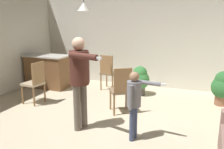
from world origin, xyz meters
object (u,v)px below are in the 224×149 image
(kitchen_counter, at_px, (48,71))
(dining_chair_centre_back, at_px, (108,71))
(person_child, at_px, (135,98))
(potted_plant_by_wall, at_px, (140,79))
(person_adult, at_px, (80,74))
(dining_chair_by_counter, at_px, (121,88))
(potted_plant_corner, at_px, (223,87))
(dining_chair_near_wall, at_px, (35,81))

(kitchen_counter, relative_size, dining_chair_centre_back, 1.26)
(person_child, height_order, potted_plant_by_wall, person_child)
(dining_chair_centre_back, distance_m, potted_plant_by_wall, 0.95)
(person_adult, distance_m, dining_chair_by_counter, 1.17)
(kitchen_counter, xyz_separation_m, potted_plant_by_wall, (2.70, 0.26, -0.05))
(person_adult, xyz_separation_m, potted_plant_by_wall, (0.48, 2.34, -0.61))
(potted_plant_corner, bearing_deg, dining_chair_by_counter, -146.93)
(dining_chair_centre_back, relative_size, potted_plant_by_wall, 1.30)
(kitchen_counter, height_order, person_child, person_child)
(dining_chair_near_wall, xyz_separation_m, potted_plant_corner, (4.11, 1.48, -0.10))
(dining_chair_near_wall, bearing_deg, kitchen_counter, 29.71)
(kitchen_counter, bearing_deg, potted_plant_by_wall, 5.51)
(dining_chair_centre_back, height_order, potted_plant_by_wall, dining_chair_centre_back)
(person_adult, relative_size, person_child, 1.44)
(potted_plant_corner, bearing_deg, person_adult, -137.14)
(potted_plant_corner, height_order, potted_plant_by_wall, potted_plant_corner)
(dining_chair_centre_back, height_order, potted_plant_corner, dining_chair_centre_back)
(kitchen_counter, bearing_deg, person_adult, -43.09)
(dining_chair_by_counter, xyz_separation_m, dining_chair_near_wall, (-2.08, -0.16, 0.00))
(kitchen_counter, relative_size, potted_plant_by_wall, 1.64)
(dining_chair_by_counter, height_order, potted_plant_by_wall, dining_chair_by_counter)
(dining_chair_near_wall, bearing_deg, dining_chair_centre_back, -30.64)
(dining_chair_near_wall, bearing_deg, potted_plant_corner, -64.86)
(dining_chair_by_counter, xyz_separation_m, potted_plant_by_wall, (0.04, 1.38, -0.12))
(dining_chair_by_counter, xyz_separation_m, potted_plant_corner, (2.02, 1.32, -0.10))
(kitchen_counter, bearing_deg, person_child, -33.26)
(dining_chair_centre_back, distance_m, potted_plant_corner, 2.93)
(person_child, xyz_separation_m, dining_chair_centre_back, (-1.47, 2.48, -0.17))
(dining_chair_by_counter, xyz_separation_m, dining_chair_centre_back, (-0.90, 1.47, 0.00))
(dining_chair_by_counter, distance_m, dining_chair_centre_back, 1.72)
(dining_chair_centre_back, bearing_deg, potted_plant_by_wall, -1.62)
(dining_chair_near_wall, bearing_deg, potted_plant_by_wall, -48.73)
(kitchen_counter, distance_m, person_child, 3.87)
(person_child, xyz_separation_m, potted_plant_corner, (1.45, 2.32, -0.28))
(person_child, bearing_deg, potted_plant_by_wall, -161.67)
(person_adult, distance_m, dining_chair_centre_back, 2.53)
(potted_plant_by_wall, bearing_deg, kitchen_counter, -174.49)
(dining_chair_centre_back, xyz_separation_m, potted_plant_corner, (2.92, -0.16, -0.10))
(dining_chair_centre_back, bearing_deg, dining_chair_near_wall, -121.70)
(dining_chair_by_counter, bearing_deg, potted_plant_corner, -0.62)
(person_adult, relative_size, potted_plant_by_wall, 2.17)
(dining_chair_near_wall, relative_size, potted_plant_by_wall, 1.30)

